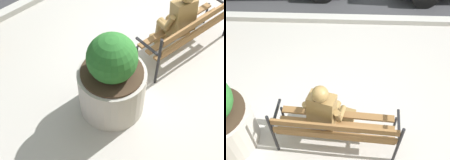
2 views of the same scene
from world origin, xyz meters
The scene contains 4 objects.
ground_plane centered at (0.00, 0.00, 0.00)m, with size 80.00×80.00×0.00m, color #ADA8A0.
curb_stone centered at (0.00, 2.90, 0.06)m, with size 60.00×0.20×0.12m, color #B2AFA8.
park_bench centered at (0.21, -0.13, 0.54)m, with size 1.83×0.65×0.95m.
bronze_statue_seated centered at (0.07, 0.07, 0.67)m, with size 0.78×0.80×1.37m.
Camera 2 is at (0.31, -2.10, 4.06)m, focal length 44.86 mm.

